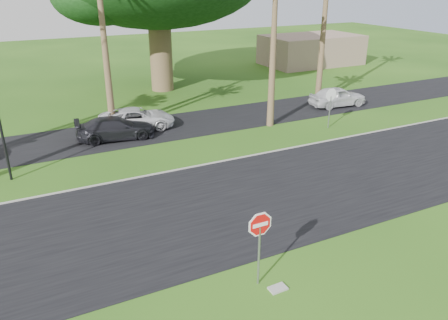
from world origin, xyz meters
The scene contains 12 objects.
ground centered at (0.00, 0.00, 0.00)m, with size 120.00×120.00×0.00m, color #234B12.
road centered at (0.00, 2.00, 0.01)m, with size 120.00×8.00×0.02m, color black.
parking_strip centered at (0.00, 12.50, 0.01)m, with size 120.00×5.00×0.02m, color black.
curb centered at (0.00, 6.05, 0.03)m, with size 120.00×0.12×0.06m, color gray.
stop_sign_near centered at (0.50, -3.00, 1.77)m, with size 1.05×0.07×2.62m.
stop_sign_far centered at (12.00, 8.00, 1.77)m, with size 1.05×0.07×2.62m.
streetlight_right centered at (-6.00, 8.50, 2.65)m, with size 0.45×0.25×4.64m.
building_far centered at (24.00, 26.00, 1.50)m, with size 10.00×6.00×3.00m, color gray.
car_dark centered at (-0.31, 11.78, 0.64)m, with size 1.80×4.44×1.29m, color black.
car_minivan centered at (1.30, 13.08, 0.64)m, with size 2.12×4.59×1.28m, color silver.
car_pickup centered at (15.67, 11.61, 0.71)m, with size 1.67×4.14×1.41m, color silver.
utility_slab centered at (0.90, -3.50, 0.03)m, with size 0.55×0.35×0.06m, color #989790.
Camera 1 is at (-5.25, -12.29, 8.71)m, focal length 35.00 mm.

